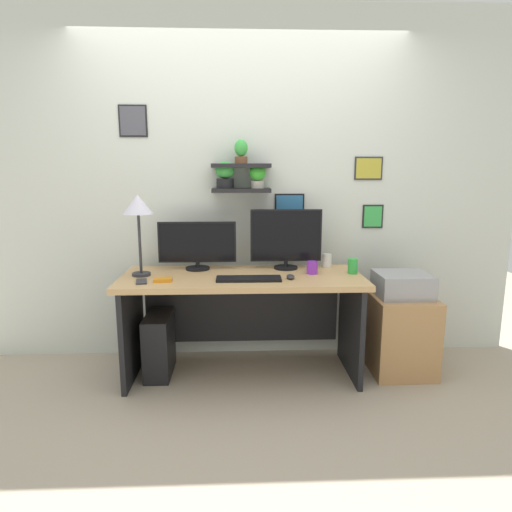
% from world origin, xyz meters
% --- Properties ---
extents(ground_plane, '(8.00, 8.00, 0.00)m').
position_xyz_m(ground_plane, '(0.00, 0.00, 0.00)').
color(ground_plane, tan).
extents(back_wall_assembly, '(4.40, 0.24, 2.70)m').
position_xyz_m(back_wall_assembly, '(0.00, 0.44, 1.35)').
color(back_wall_assembly, silver).
rests_on(back_wall_assembly, ground).
extents(desk, '(1.71, 0.68, 0.75)m').
position_xyz_m(desk, '(0.00, 0.06, 0.54)').
color(desk, tan).
rests_on(desk, ground).
extents(monitor_left, '(0.58, 0.18, 0.36)m').
position_xyz_m(monitor_left, '(-0.33, 0.22, 0.94)').
color(monitor_left, black).
rests_on(monitor_left, desk).
extents(monitor_right, '(0.54, 0.18, 0.45)m').
position_xyz_m(monitor_right, '(0.33, 0.22, 0.98)').
color(monitor_right, black).
rests_on(monitor_right, desk).
extents(keyboard, '(0.44, 0.14, 0.02)m').
position_xyz_m(keyboard, '(0.04, -0.14, 0.76)').
color(keyboard, black).
rests_on(keyboard, desk).
extents(computer_mouse, '(0.06, 0.09, 0.03)m').
position_xyz_m(computer_mouse, '(0.33, -0.11, 0.77)').
color(computer_mouse, '#2D2D33').
rests_on(computer_mouse, desk).
extents(desk_lamp, '(0.21, 0.21, 0.57)m').
position_xyz_m(desk_lamp, '(-0.72, 0.03, 1.22)').
color(desk_lamp, '#2D2D33').
rests_on(desk_lamp, desk).
extents(cell_phone, '(0.10, 0.15, 0.01)m').
position_xyz_m(cell_phone, '(-0.67, -0.17, 0.76)').
color(cell_phone, '#2D2D33').
rests_on(cell_phone, desk).
extents(coffee_mug, '(0.08, 0.08, 0.09)m').
position_xyz_m(coffee_mug, '(0.50, 0.03, 0.80)').
color(coffee_mug, purple).
rests_on(coffee_mug, desk).
extents(pen_cup, '(0.07, 0.07, 0.10)m').
position_xyz_m(pen_cup, '(0.66, 0.26, 0.80)').
color(pen_cup, white).
rests_on(pen_cup, desk).
extents(scissors_tray, '(0.13, 0.09, 0.02)m').
position_xyz_m(scissors_tray, '(-0.53, -0.16, 0.76)').
color(scissors_tray, orange).
rests_on(scissors_tray, desk).
extents(water_cup, '(0.07, 0.07, 0.11)m').
position_xyz_m(water_cup, '(0.80, 0.03, 0.81)').
color(water_cup, green).
rests_on(water_cup, desk).
extents(drawer_cabinet, '(0.44, 0.50, 0.58)m').
position_xyz_m(drawer_cabinet, '(1.17, 0.03, 0.29)').
color(drawer_cabinet, tan).
rests_on(drawer_cabinet, ground).
extents(printer, '(0.38, 0.34, 0.17)m').
position_xyz_m(printer, '(1.17, 0.03, 0.66)').
color(printer, '#9E9EA3').
rests_on(printer, drawer_cabinet).
extents(computer_tower_left, '(0.18, 0.40, 0.45)m').
position_xyz_m(computer_tower_left, '(-0.61, 0.03, 0.23)').
color(computer_tower_left, black).
rests_on(computer_tower_left, ground).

